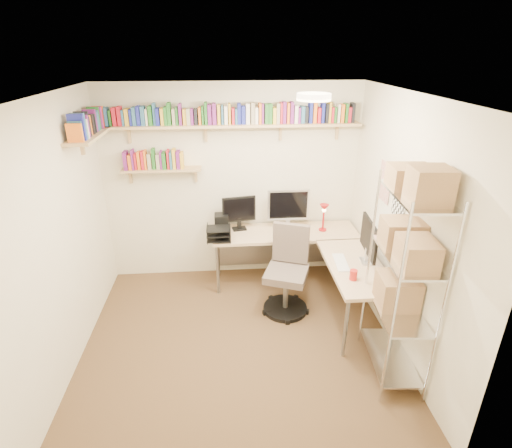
# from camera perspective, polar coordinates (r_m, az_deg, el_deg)

# --- Properties ---
(ground) EXTENTS (3.20, 3.20, 0.00)m
(ground) POSITION_cam_1_polar(r_m,az_deg,el_deg) (4.41, -2.43, -16.44)
(ground) COLOR #462C1E
(ground) RESTS_ON ground
(room_shell) EXTENTS (3.24, 3.04, 2.52)m
(room_shell) POSITION_cam_1_polar(r_m,az_deg,el_deg) (3.60, -2.79, 2.66)
(room_shell) COLOR beige
(room_shell) RESTS_ON ground
(wall_shelves) EXTENTS (3.12, 1.09, 0.80)m
(wall_shelves) POSITION_cam_1_polar(r_m,az_deg,el_deg) (4.73, -8.81, 13.62)
(wall_shelves) COLOR tan
(wall_shelves) RESTS_ON ground
(corner_desk) EXTENTS (1.90, 1.81, 1.23)m
(corner_desk) POSITION_cam_1_polar(r_m,az_deg,el_deg) (4.88, 5.12, -2.32)
(corner_desk) COLOR beige
(corner_desk) RESTS_ON ground
(office_chair) EXTENTS (0.59, 0.59, 1.03)m
(office_chair) POSITION_cam_1_polar(r_m,az_deg,el_deg) (4.66, 4.49, -7.44)
(office_chair) COLOR black
(office_chair) RESTS_ON ground
(wire_rack) EXTENTS (0.47, 0.85, 2.06)m
(wire_rack) POSITION_cam_1_polar(r_m,az_deg,el_deg) (3.59, 20.85, -3.04)
(wire_rack) COLOR silver
(wire_rack) RESTS_ON ground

